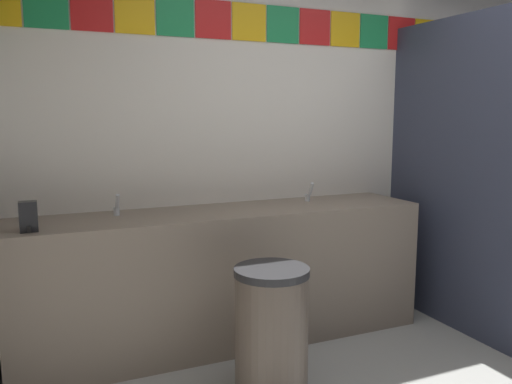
% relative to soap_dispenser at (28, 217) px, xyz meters
% --- Properties ---
extents(wall_back, '(4.32, 0.09, 2.72)m').
position_rel_soap_dispenser_xyz_m(wall_back, '(1.94, 0.48, 0.42)').
color(wall_back, silver).
rests_on(wall_back, ground_plane).
extents(vanity_counter, '(2.63, 0.56, 0.87)m').
position_rel_soap_dispenser_xyz_m(vanity_counter, '(1.15, 0.16, -0.51)').
color(vanity_counter, gray).
rests_on(vanity_counter, ground_plane).
extents(faucet_left, '(0.04, 0.10, 0.14)m').
position_rel_soap_dispenser_xyz_m(faucet_left, '(0.49, 0.25, -0.03)').
color(faucet_left, silver).
rests_on(faucet_left, vanity_counter).
extents(faucet_right, '(0.04, 0.10, 0.14)m').
position_rel_soap_dispenser_xyz_m(faucet_right, '(1.80, 0.25, -0.03)').
color(faucet_right, silver).
rests_on(faucet_right, vanity_counter).
extents(soap_dispenser, '(0.09, 0.09, 0.16)m').
position_rel_soap_dispenser_xyz_m(soap_dispenser, '(0.00, 0.00, 0.00)').
color(soap_dispenser, black).
rests_on(soap_dispenser, vanity_counter).
extents(toilet, '(0.39, 0.49, 0.74)m').
position_rel_soap_dispenser_xyz_m(toilet, '(3.29, 0.00, -0.64)').
color(toilet, white).
rests_on(toilet, ground_plane).
extents(trash_bin, '(0.40, 0.40, 0.69)m').
position_rel_soap_dispenser_xyz_m(trash_bin, '(1.14, -0.55, -0.60)').
color(trash_bin, brown).
rests_on(trash_bin, ground_plane).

